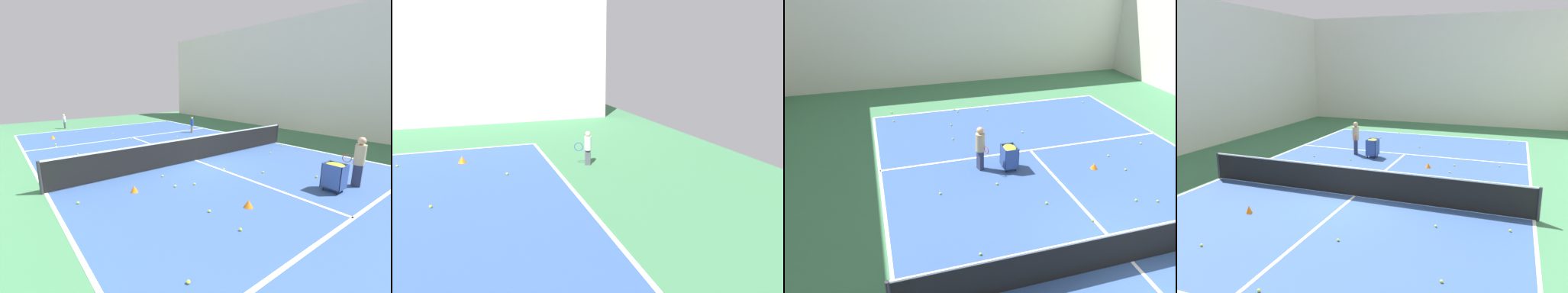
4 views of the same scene
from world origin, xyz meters
TOP-DOWN VIEW (x-y plane):
  - line_baseline_near at (0.00, -11.91)m, footprint 11.81×0.10m
  - player_near_baseline at (2.61, -12.99)m, footprint 0.29×0.57m
  - training_cone_1 at (4.12, -9.20)m, footprint 0.26×0.26m
  - tennis_ball_7 at (2.41, -10.43)m, footprint 0.07×0.07m
  - tennis_ball_28 at (4.31, -7.25)m, footprint 0.07×0.07m
  - tennis_ball_35 at (0.56, -8.43)m, footprint 0.07×0.07m

SIDE VIEW (x-z plane):
  - line_baseline_near at x=0.00m, z-range 0.00..0.01m
  - tennis_ball_7 at x=2.41m, z-range 0.00..0.07m
  - tennis_ball_28 at x=4.31m, z-range 0.00..0.07m
  - tennis_ball_35 at x=0.56m, z-range 0.00..0.07m
  - training_cone_1 at x=4.12m, z-range 0.00..0.23m
  - player_near_baseline at x=2.61m, z-range 0.08..1.18m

